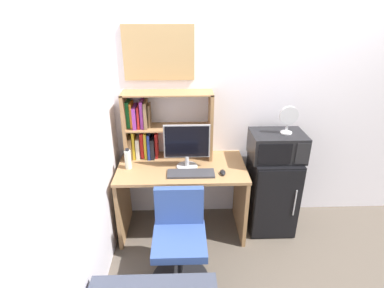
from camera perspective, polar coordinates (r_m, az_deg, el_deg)
The scene contains 13 objects.
wall_back at distance 3.37m, azimuth 21.28°, elevation 7.35°, with size 6.40×0.04×2.60m, color silver.
wall_left at distance 1.77m, azimuth -25.56°, elevation -8.58°, with size 0.04×4.40×2.60m, color silver.
desk at distance 3.10m, azimuth -1.89°, elevation -8.00°, with size 1.25×0.67×0.77m.
hutch_bookshelf at distance 3.05m, azimuth -7.20°, elevation 3.26°, with size 0.88×0.25×0.68m.
monitor at distance 2.85m, azimuth -0.97°, elevation -0.14°, with size 0.44×0.20×0.44m.
keyboard at distance 2.83m, azimuth -0.20°, elevation -5.58°, with size 0.44×0.16×0.02m, color #333338.
computer_mouse at distance 2.84m, azimuth 5.82°, elevation -5.34°, with size 0.05×0.10×0.04m, color black.
water_bottle at distance 2.96m, azimuth -11.97°, elevation -2.82°, with size 0.06×0.06×0.21m.
mini_fridge at distance 3.33m, azimuth 14.67°, elevation -8.86°, with size 0.46×0.49×0.82m.
microwave at distance 3.07m, azimuth 15.71°, elevation -0.31°, with size 0.52×0.38×0.26m.
desk_fan at distance 2.99m, azimuth 17.69°, elevation 4.66°, with size 0.18×0.11×0.27m.
desk_chair at distance 2.68m, azimuth -2.34°, elevation -18.39°, with size 0.50×0.50×0.84m.
wall_corkboard at distance 2.97m, azimuth -6.31°, elevation 16.68°, with size 0.67×0.02×0.51m, color tan.
Camera 1 is at (-0.91, -2.95, 2.19)m, focal length 28.32 mm.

